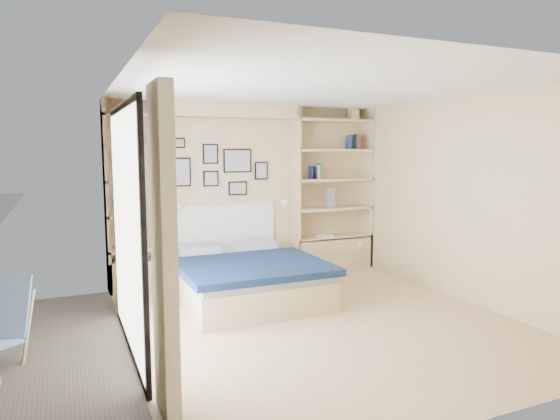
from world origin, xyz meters
name	(u,v)px	position (x,y,z in m)	size (l,w,h in m)	color
ground	(318,321)	(0.00, 0.00, 0.00)	(4.50, 4.50, 0.00)	tan
room_shell	(238,209)	(-0.39, 1.52, 1.08)	(4.50, 4.50, 4.50)	tan
bed	(243,276)	(-0.45, 1.15, 0.28)	(1.72, 2.16, 1.07)	#D5BF85
photo_gallery	(217,168)	(-0.45, 2.22, 1.60)	(1.48, 0.02, 0.82)	black
reading_lamps	(233,204)	(-0.30, 2.00, 1.10)	(1.92, 0.12, 0.15)	silver
shelf_decor	(317,162)	(1.07, 2.07, 1.67)	(3.55, 0.23, 2.03)	#B52147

